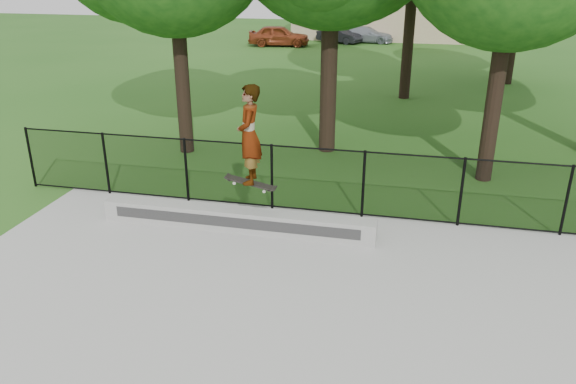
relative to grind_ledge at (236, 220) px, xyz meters
name	(u,v)px	position (x,y,z in m)	size (l,w,h in m)	color
grind_ledge	(236,220)	(0.00, 0.00, 0.00)	(5.71, 0.40, 0.44)	#A5A5A0
car_a	(279,36)	(-5.62, 26.97, 0.39)	(1.59, 3.94, 1.35)	maroon
car_b	(339,35)	(-1.96, 29.33, 0.24)	(1.09, 2.84, 1.03)	black
car_c	(366,34)	(-0.18, 30.03, 0.25)	(1.50, 3.38, 1.07)	gray
skater_airborne	(249,136)	(0.36, -0.13, 1.84)	(0.83, 0.77, 2.08)	black
chainlink_fence	(363,184)	(2.45, 1.20, 0.53)	(16.06, 0.06, 1.50)	black
distant_building	(380,6)	(0.45, 33.30, 1.88)	(12.40, 6.40, 4.30)	tan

